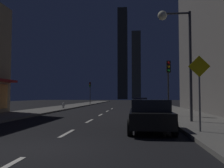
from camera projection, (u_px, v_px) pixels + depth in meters
name	position (u px, v px, depth m)	size (l,w,h in m)	color
ground_plane	(116.00, 107.00, 38.97)	(78.00, 136.00, 0.10)	black
sidewalk_right	(160.00, 106.00, 38.33)	(4.00, 76.00, 0.15)	#605E59
sidewalk_left	(74.00, 106.00, 39.62)	(4.00, 76.00, 0.15)	#605E59
lane_marking_center	(96.00, 117.00, 18.09)	(0.16, 28.20, 0.01)	silver
skyscraper_distant_tall	(123.00, 54.00, 139.77)	(5.47, 8.36, 52.60)	#38352A
skyscraper_distant_mid	(136.00, 65.00, 162.45)	(6.07, 6.16, 45.70)	#54503F
car_parked_near	(150.00, 115.00, 10.98)	(1.98, 4.24, 1.45)	black
car_parked_far	(140.00, 103.00, 29.77)	(1.98, 4.24, 1.45)	navy
fire_hydrant_far_left	(63.00, 106.00, 29.81)	(0.42, 0.30, 0.65)	#B2B2B2
traffic_light_near_right	(168.00, 75.00, 18.28)	(0.32, 0.48, 4.20)	#2D2D2D
traffic_light_far_left	(90.00, 88.00, 45.75)	(0.32, 0.48, 4.20)	#2D2D2D
street_lamp_right	(176.00, 38.00, 14.24)	(1.96, 0.56, 6.58)	#38383D
pedestrian_crossing_sign	(199.00, 86.00, 9.97)	(0.91, 0.08, 3.15)	slate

